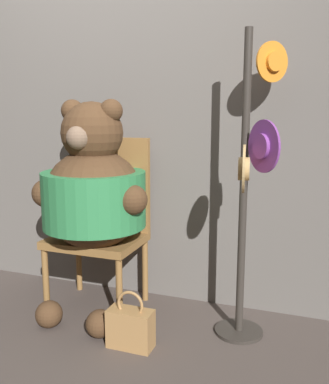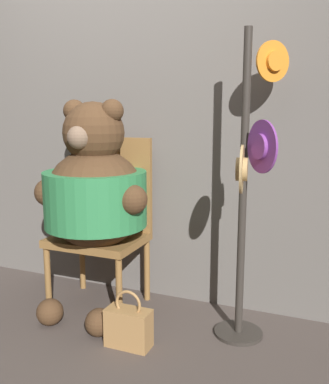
{
  "view_description": "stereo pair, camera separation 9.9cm",
  "coord_description": "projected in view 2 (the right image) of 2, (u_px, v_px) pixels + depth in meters",
  "views": [
    {
      "loc": [
        1.22,
        -1.98,
        1.28
      ],
      "look_at": [
        0.37,
        0.33,
        0.82
      ],
      "focal_mm": 40.0,
      "sensor_mm": 36.0,
      "label": 1
    },
    {
      "loc": [
        1.31,
        -1.94,
        1.28
      ],
      "look_at": [
        0.37,
        0.33,
        0.82
      ],
      "focal_mm": 40.0,
      "sensor_mm": 36.0,
      "label": 2
    }
  ],
  "objects": [
    {
      "name": "ground_plane",
      "position": [
        84.0,
        335.0,
        2.49
      ],
      "size": [
        14.0,
        14.0,
        0.0
      ],
      "primitive_type": "plane",
      "color": "#4C423D"
    },
    {
      "name": "wall_back",
      "position": [
        138.0,
        114.0,
        2.94
      ],
      "size": [
        8.0,
        0.1,
        2.53
      ],
      "color": "#66605B",
      "rests_on": "ground_plane"
    },
    {
      "name": "chair",
      "position": [
        105.0,
        217.0,
        2.86
      ],
      "size": [
        0.58,
        0.46,
        1.11
      ],
      "color": "olive",
      "rests_on": "ground_plane"
    },
    {
      "name": "teddy_bear",
      "position": [
        95.0,
        192.0,
        2.66
      ],
      "size": [
        0.77,
        0.68,
        1.36
      ],
      "color": "#4C331E",
      "rests_on": "ground_plane"
    },
    {
      "name": "hat_display_rack",
      "position": [
        249.0,
        189.0,
        2.29
      ],
      "size": [
        0.35,
        0.52,
        1.71
      ],
      "color": "#332D28",
      "rests_on": "ground_plane"
    },
    {
      "name": "handbag_on_ground",
      "position": [
        129.0,
        327.0,
        2.35
      ],
      "size": [
        0.25,
        0.12,
        0.33
      ],
      "color": "#A87A47",
      "rests_on": "ground_plane"
    }
  ]
}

